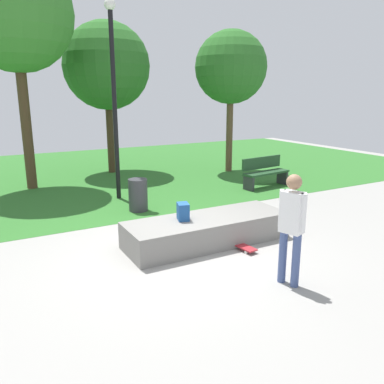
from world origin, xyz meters
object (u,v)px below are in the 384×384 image
Objects in this scene: trash_bin at (138,195)px; tree_tall_oak at (15,14)px; backpack_on_ledge at (183,212)px; skater_performing_trick at (292,222)px; tree_young_birch at (231,68)px; lamp_post at (114,85)px; concrete_ledge at (207,230)px; skateboard_by_ledge at (239,245)px; park_bench_near_path at (265,171)px; tree_leaning_ash at (107,66)px.

tree_tall_oak is at bearing 117.40° from trash_bin.
tree_tall_oak is at bearing 33.58° from backpack_on_ledge.
skater_performing_trick is at bearing -82.86° from trash_bin.
lamp_post reaches higher than tree_young_birch.
skater_performing_trick reaches higher than backpack_on_ledge.
tree_young_birch reaches higher than skater_performing_trick.
concrete_ledge is 2.66m from trash_bin.
concrete_ledge is 0.64m from backpack_on_ledge.
concrete_ledge reaches higher than skateboard_by_ledge.
trash_bin is (-4.80, -3.18, -3.27)m from tree_young_birch.
skateboard_by_ledge is (0.18, 1.52, -0.92)m from skater_performing_trick.
tree_tall_oak is (-1.89, 6.34, 4.24)m from backpack_on_ledge.
skater_performing_trick is at bearing -118.20° from tree_young_birch.
skater_performing_trick is at bearing -84.03° from lamp_post.
park_bench_near_path is at bearing 54.22° from skater_performing_trick.
backpack_on_ledge reaches higher than concrete_ledge.
lamp_post is at bearing 95.97° from skater_performing_trick.
tree_leaning_ash is at bearing 23.37° from tree_tall_oak.
concrete_ledge is 4.87m from lamp_post.
tree_tall_oak reaches higher than trash_bin.
backpack_on_ledge is 0.06× the size of tree_young_birch.
tree_tall_oak is (-6.31, 3.27, 4.43)m from park_bench_near_path.
park_bench_near_path is 6.52m from tree_leaning_ash.
tree_tall_oak reaches higher than backpack_on_ledge.
tree_leaning_ash is 6.58× the size of trash_bin.
trash_bin is at bearing -88.05° from lamp_post.
tree_leaning_ash is (-3.88, 1.87, 0.04)m from tree_young_birch.
tree_young_birch reaches higher than skateboard_by_ledge.
trash_bin is (0.08, 2.54, -0.27)m from backpack_on_ledge.
park_bench_near_path is 8.37m from tree_tall_oak.
skateboard_by_ledge is at bearing -68.53° from tree_tall_oak.
skater_performing_trick is at bearing -96.75° from skateboard_by_ledge.
park_bench_near_path is (3.76, 5.21, -0.51)m from skater_performing_trick.
tree_young_birch is 0.95× the size of tree_leaning_ash.
backpack_on_ledge is 0.05× the size of tree_tall_oak.
tree_leaning_ash is at bearing 88.02° from skater_performing_trick.
skateboard_by_ledge is at bearing -122.47° from tree_young_birch.
lamp_post reaches higher than concrete_ledge.
trash_bin is (1.97, -3.80, -4.51)m from tree_tall_oak.
skater_performing_trick is (0.67, -2.14, 0.32)m from backpack_on_ledge.
tree_young_birch is 4.30m from tree_leaning_ash.
skateboard_by_ledge is 8.98m from tree_leaning_ash.
backpack_on_ledge is 2.55m from trash_bin.
skater_performing_trick reaches higher than park_bench_near_path.
concrete_ledge is 1.88× the size of skater_performing_trick.
tree_young_birch is (4.03, 6.34, 3.61)m from skateboard_by_ledge.
concrete_ledge is 8.44m from tree_leaning_ash.
skateboard_by_ledge is at bearing -91.09° from tree_leaning_ash.
tree_leaning_ash reaches higher than lamp_post.
park_bench_near_path is at bearing 45.92° from skateboard_by_ledge.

